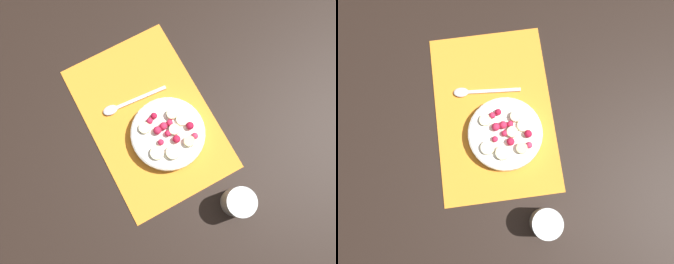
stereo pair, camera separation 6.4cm
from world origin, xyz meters
TOP-DOWN VIEW (x-y plane):
  - ground_plane at (0.00, 0.00)m, footprint 3.00×3.00m
  - placemat at (0.00, 0.00)m, footprint 0.46×0.31m
  - fruit_bowl at (0.07, 0.02)m, footprint 0.19×0.19m
  - spoon at (-0.06, -0.05)m, footprint 0.03×0.18m
  - drinking_glass at (0.30, 0.09)m, footprint 0.07×0.07m

SIDE VIEW (x-z plane):
  - ground_plane at x=0.00m, z-range 0.00..0.00m
  - placemat at x=0.00m, z-range 0.00..0.01m
  - spoon at x=-0.06m, z-range 0.01..0.01m
  - fruit_bowl at x=0.07m, z-range 0.00..0.05m
  - drinking_glass at x=0.30m, z-range 0.00..0.09m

